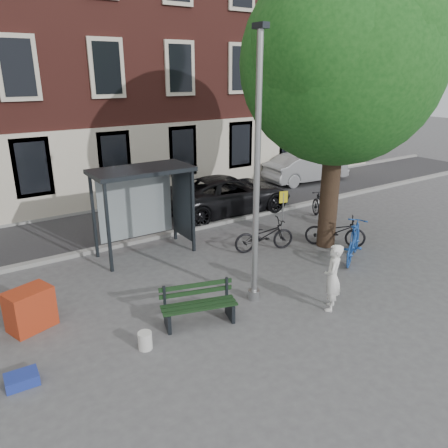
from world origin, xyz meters
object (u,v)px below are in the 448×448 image
bike_a (264,235)px  bike_c (335,231)px  bike_d (321,206)px  bike_b (354,241)px  painter (333,277)px  bus_shelter (154,189)px  lamppost (257,187)px  red_stand (30,309)px  notice_sign (283,207)px  bench (199,306)px  car_dark (228,194)px  car_silver (306,168)px

bike_a → bike_c: bike_a is taller
bike_d → bike_b: bearing=82.2°
painter → bike_c: (2.98, 2.63, -0.31)m
bus_shelter → bike_d: size_ratio=1.68×
painter → bike_b: painter is taller
lamppost → painter: bearing=-48.1°
bike_c → red_stand: bearing=133.6°
bike_a → notice_sign: bearing=-54.9°
bench → car_dark: car_dark is taller
bike_d → notice_sign: size_ratio=1.03×
lamppost → bench: lamppost is taller
painter → bench: 3.09m
painter → red_stand: size_ratio=1.77×
bike_c → car_silver: (5.12, 6.63, 0.23)m
bike_d → bike_c: bearing=77.4°
car_dark → red_stand: size_ratio=5.71×
painter → bike_c: painter is taller
bench → painter: bearing=-6.8°
painter → bench: size_ratio=0.93×
bike_d → car_dark: 3.56m
bike_a → bus_shelter: bearing=71.4°
bike_c → car_silver: size_ratio=0.42×
bus_shelter → painter: (1.81, -5.44, -1.12)m
bike_d → car_dark: size_ratio=0.33×
bike_b → bike_d: 3.64m
lamppost → car_dark: 7.24m
painter → car_silver: 12.30m
car_dark → painter: bearing=165.7°
car_dark → car_silver: 6.21m
painter → bench: (-2.82, 1.20, -0.41)m
painter → car_dark: size_ratio=0.31×
lamppost → bus_shelter: size_ratio=2.14×
bus_shelter → red_stand: size_ratio=3.17×
lamppost → bike_c: 4.94m
lamppost → bench: (-1.62, -0.14, -2.40)m
red_stand → bike_b: bearing=-9.4°
car_silver → notice_sign: bearing=134.5°
bike_d → car_dark: bearing=-26.0°
bus_shelter → bike_c: bus_shelter is taller
bus_shelter → bike_a: bearing=-34.7°
bench → lamppost: bearing=21.1°
bench → red_stand: size_ratio=1.90×
bench → bike_b: bike_b is taller
bike_a → bike_c: (2.09, -0.93, -0.01)m
bench → bike_c: 5.98m
car_dark → lamppost: bearing=153.0°
bike_c → bike_a: bearing=111.8°
lamppost → bike_b: 4.40m
bench → bus_shelter: bearing=92.8°
notice_sign → bike_a: bearing=-146.4°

